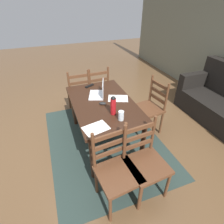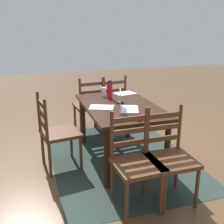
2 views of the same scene
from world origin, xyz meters
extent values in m
plane|color=brown|center=(0.00, 0.00, 0.00)|extent=(14.00, 14.00, 0.00)
cube|color=#283833|center=(0.00, 0.00, 0.00)|extent=(2.36, 1.77, 0.01)
cube|color=black|center=(0.00, 0.00, 0.72)|extent=(1.41, 0.88, 0.04)
cylinder|color=black|center=(-0.63, -0.36, 0.35)|extent=(0.07, 0.07, 0.70)
cylinder|color=black|center=(0.63, -0.36, 0.35)|extent=(0.07, 0.07, 0.70)
cylinder|color=black|center=(-0.63, 0.36, 0.35)|extent=(0.07, 0.07, 0.70)
cylinder|color=black|center=(0.63, 0.36, 0.35)|extent=(0.07, 0.07, 0.70)
cube|color=#56331E|center=(0.00, 0.77, 0.45)|extent=(0.50, 0.50, 0.04)
cylinder|color=#56331E|center=(0.22, 0.61, 0.21)|extent=(0.04, 0.04, 0.43)
cylinder|color=#56331E|center=(-0.16, 0.55, 0.21)|extent=(0.04, 0.04, 0.43)
cylinder|color=#56331E|center=(0.16, 0.98, 0.21)|extent=(0.04, 0.04, 0.43)
cylinder|color=#56331E|center=(-0.22, 0.93, 0.21)|extent=(0.04, 0.04, 0.43)
cylinder|color=#56331E|center=(0.16, 0.99, 0.70)|extent=(0.04, 0.04, 0.50)
cylinder|color=#56331E|center=(-0.22, 0.94, 0.70)|extent=(0.04, 0.04, 0.50)
cube|color=#56331E|center=(-0.03, 0.97, 0.60)|extent=(0.36, 0.08, 0.05)
cube|color=#56331E|center=(-0.03, 0.97, 0.72)|extent=(0.36, 0.08, 0.05)
cube|color=#56331E|center=(-0.03, 0.97, 0.85)|extent=(0.36, 0.08, 0.05)
cube|color=#56331E|center=(1.04, -0.18, 0.45)|extent=(0.48, 0.48, 0.04)
cylinder|color=#56331E|center=(1.20, 0.03, 0.21)|extent=(0.04, 0.04, 0.43)
cylinder|color=#56331E|center=(1.24, -0.34, 0.21)|extent=(0.04, 0.04, 0.43)
cylinder|color=#56331E|center=(0.83, -0.01, 0.21)|extent=(0.04, 0.04, 0.43)
cylinder|color=#56331E|center=(0.87, -0.38, 0.21)|extent=(0.04, 0.04, 0.43)
cylinder|color=#56331E|center=(0.82, -0.01, 0.70)|extent=(0.04, 0.04, 0.50)
cylinder|color=#56331E|center=(0.86, -0.39, 0.70)|extent=(0.04, 0.04, 0.50)
cube|color=#56331E|center=(0.84, -0.20, 0.60)|extent=(0.06, 0.36, 0.05)
cube|color=#56331E|center=(0.84, -0.20, 0.72)|extent=(0.06, 0.36, 0.05)
cube|color=#56331E|center=(0.84, -0.20, 0.85)|extent=(0.06, 0.36, 0.05)
cube|color=#56331E|center=(-1.04, 0.18, 0.45)|extent=(0.46, 0.46, 0.04)
cylinder|color=#56331E|center=(-1.22, -0.02, 0.21)|extent=(0.04, 0.04, 0.43)
cylinder|color=#56331E|center=(-1.23, 0.36, 0.21)|extent=(0.04, 0.04, 0.43)
cylinder|color=#56331E|center=(-0.84, -0.01, 0.21)|extent=(0.04, 0.04, 0.43)
cylinder|color=#56331E|center=(-0.85, 0.37, 0.21)|extent=(0.04, 0.04, 0.43)
cylinder|color=#56331E|center=(-0.83, -0.01, 0.70)|extent=(0.04, 0.04, 0.50)
cylinder|color=#56331E|center=(-0.84, 0.37, 0.70)|extent=(0.04, 0.04, 0.50)
cube|color=#56331E|center=(-0.84, 0.18, 0.60)|extent=(0.04, 0.36, 0.05)
cube|color=#56331E|center=(-0.84, 0.18, 0.72)|extent=(0.04, 0.36, 0.05)
cube|color=#56331E|center=(-0.84, 0.18, 0.85)|extent=(0.04, 0.36, 0.05)
cube|color=#56331E|center=(-1.04, -0.18, 0.45)|extent=(0.44, 0.44, 0.04)
cylinder|color=#56331E|center=(-1.22, -0.37, 0.21)|extent=(0.04, 0.04, 0.43)
cylinder|color=#56331E|center=(-1.23, 0.01, 0.21)|extent=(0.04, 0.04, 0.43)
cylinder|color=#56331E|center=(-0.84, -0.36, 0.21)|extent=(0.04, 0.04, 0.43)
cylinder|color=#56331E|center=(-0.85, 0.02, 0.21)|extent=(0.04, 0.04, 0.43)
cylinder|color=#56331E|center=(-0.83, -0.36, 0.70)|extent=(0.04, 0.04, 0.50)
cylinder|color=#56331E|center=(-0.84, 0.02, 0.70)|extent=(0.04, 0.04, 0.50)
cube|color=#56331E|center=(-0.84, -0.17, 0.60)|extent=(0.02, 0.36, 0.05)
cube|color=#56331E|center=(-0.84, -0.17, 0.72)|extent=(0.02, 0.36, 0.05)
cube|color=#56331E|center=(-0.84, -0.17, 0.85)|extent=(0.02, 0.36, 0.05)
cube|color=#56331E|center=(1.04, 0.18, 0.45)|extent=(0.47, 0.47, 0.04)
cylinder|color=#56331E|center=(1.21, 0.38, 0.21)|extent=(0.04, 0.04, 0.43)
cylinder|color=#56331E|center=(1.24, 0.00, 0.21)|extent=(0.04, 0.04, 0.43)
cylinder|color=#56331E|center=(0.83, 0.35, 0.21)|extent=(0.04, 0.04, 0.43)
cylinder|color=#56331E|center=(0.86, -0.03, 0.21)|extent=(0.04, 0.04, 0.43)
cylinder|color=#56331E|center=(0.82, 0.35, 0.70)|extent=(0.04, 0.04, 0.50)
cylinder|color=#56331E|center=(0.85, -0.03, 0.70)|extent=(0.04, 0.04, 0.50)
cube|color=#56331E|center=(0.84, 0.16, 0.60)|extent=(0.05, 0.36, 0.05)
cube|color=#56331E|center=(0.84, 0.16, 0.72)|extent=(0.05, 0.36, 0.05)
cube|color=#56331E|center=(0.84, 0.16, 0.85)|extent=(0.05, 0.36, 0.05)
cube|color=black|center=(0.30, 2.24, 0.20)|extent=(1.80, 0.80, 0.40)
cube|color=black|center=(-0.52, 2.24, 0.55)|extent=(0.16, 0.80, 0.30)
cube|color=silver|center=(-0.24, -0.03, 0.75)|extent=(0.38, 0.32, 0.02)
cube|color=silver|center=(-0.20, 0.07, 0.86)|extent=(0.30, 0.12, 0.21)
cube|color=#A5CCEA|center=(-0.21, 0.06, 0.86)|extent=(0.28, 0.10, 0.19)
cylinder|color=#A81419|center=(0.32, 0.03, 0.86)|extent=(0.07, 0.07, 0.23)
sphere|color=black|center=(0.32, 0.03, 0.97)|extent=(0.07, 0.07, 0.07)
cylinder|color=silver|center=(0.48, 0.08, 0.80)|extent=(0.07, 0.07, 0.12)
ellipsoid|color=black|center=(0.05, -0.02, 0.76)|extent=(0.10, 0.12, 0.03)
cube|color=black|center=(-0.59, -0.05, 0.75)|extent=(0.12, 0.17, 0.02)
cube|color=white|center=(0.54, -0.27, 0.74)|extent=(0.27, 0.33, 0.00)
cube|color=white|center=(-0.03, 0.25, 0.74)|extent=(0.31, 0.35, 0.00)
camera|label=1|loc=(2.17, -0.67, 2.09)|focal=28.83mm
camera|label=2|loc=(-3.17, 1.11, 1.73)|focal=44.34mm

